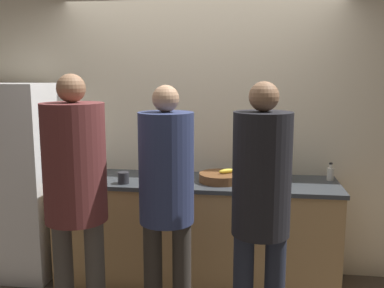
% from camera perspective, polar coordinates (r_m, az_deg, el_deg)
% --- Properties ---
extents(wall_back, '(5.20, 0.06, 2.60)m').
position_cam_1_polar(wall_back, '(3.98, 1.11, 1.49)').
color(wall_back, beige).
rests_on(wall_back, ground_plane).
extents(counter, '(2.44, 0.69, 0.94)m').
position_cam_1_polar(counter, '(3.87, 0.48, -11.47)').
color(counter, tan).
rests_on(counter, ground_plane).
extents(refrigerator, '(0.74, 0.68, 1.76)m').
position_cam_1_polar(refrigerator, '(4.27, -22.37, -4.41)').
color(refrigerator, white).
rests_on(refrigerator, ground_plane).
extents(person_left, '(0.41, 0.41, 1.85)m').
position_cam_1_polar(person_left, '(2.91, -15.29, -4.95)').
color(person_left, '#4C4742').
rests_on(person_left, ground_plane).
extents(person_center, '(0.37, 0.37, 1.77)m').
position_cam_1_polar(person_center, '(2.89, -3.42, -6.08)').
color(person_center, '#38332D').
rests_on(person_center, ground_plane).
extents(person_right, '(0.36, 0.36, 1.80)m').
position_cam_1_polar(person_right, '(2.67, 9.20, -7.29)').
color(person_right, '#232838').
rests_on(person_right, ground_plane).
extents(fruit_bowl, '(0.37, 0.37, 0.11)m').
position_cam_1_polar(fruit_bowl, '(3.66, 3.91, -4.45)').
color(fruit_bowl, brown).
rests_on(fruit_bowl, counter).
extents(utensil_crock, '(0.10, 0.10, 0.29)m').
position_cam_1_polar(utensil_crock, '(3.87, 7.01, -3.27)').
color(utensil_crock, silver).
rests_on(utensil_crock, counter).
extents(bottle_dark, '(0.08, 0.08, 0.20)m').
position_cam_1_polar(bottle_dark, '(3.56, 10.87, -4.34)').
color(bottle_dark, '#333338').
rests_on(bottle_dark, counter).
extents(bottle_clear, '(0.06, 0.06, 0.16)m').
position_cam_1_polar(bottle_clear, '(3.87, 17.96, -3.76)').
color(bottle_clear, silver).
rests_on(bottle_clear, counter).
extents(bottle_amber, '(0.07, 0.07, 0.25)m').
position_cam_1_polar(bottle_amber, '(3.60, 8.86, -3.79)').
color(bottle_amber, brown).
rests_on(bottle_amber, counter).
extents(cup_black, '(0.09, 0.09, 0.10)m').
position_cam_1_polar(cup_black, '(3.63, -9.13, -4.47)').
color(cup_black, '#28282D').
rests_on(cup_black, counter).
extents(potted_plant, '(0.13, 0.13, 0.22)m').
position_cam_1_polar(potted_plant, '(3.75, 12.10, -3.02)').
color(potted_plant, '#3D3D42').
rests_on(potted_plant, counter).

